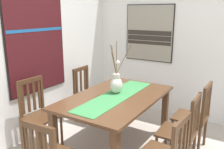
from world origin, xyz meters
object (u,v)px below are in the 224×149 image
object	(u,v)px
chair_4	(195,115)
painting_on_back_wall	(37,46)
centerpiece_vase	(116,84)
chair_2	(38,113)
painting_on_side_wall	(149,33)
dining_table	(116,104)
chair_0	(182,131)
chair_3	(88,93)

from	to	relation	value
chair_4	painting_on_back_wall	world-z (taller)	painting_on_back_wall
centerpiece_vase	chair_2	size ratio (longest dim) A/B	0.75
chair_2	centerpiece_vase	bearing A→B (deg)	-54.74
chair_2	painting_on_side_wall	distance (m)	2.38
dining_table	chair_0	xyz separation A→B (m)	(0.02, -0.89, -0.16)
chair_2	chair_4	distance (m)	2.13
chair_2	chair_3	bearing A→B (deg)	-2.43
chair_2	painting_on_side_wall	xyz separation A→B (m)	(2.05, -0.72, 0.97)
centerpiece_vase	painting_on_back_wall	size ratio (longest dim) A/B	0.53
dining_table	chair_0	world-z (taller)	chair_0
centerpiece_vase	chair_4	size ratio (longest dim) A/B	0.77
centerpiece_vase	chair_4	distance (m)	1.14
chair_3	painting_on_back_wall	world-z (taller)	painting_on_back_wall
chair_2	chair_4	world-z (taller)	chair_2
chair_0	chair_4	bearing A→B (deg)	-2.62
chair_0	chair_4	xyz separation A→B (m)	(0.52, -0.02, 0.00)
painting_on_side_wall	chair_0	bearing A→B (deg)	-143.82
painting_on_side_wall	chair_2	bearing A→B (deg)	160.75
chair_2	chair_3	distance (m)	1.05
chair_4	painting_on_side_wall	size ratio (longest dim) A/B	0.93
dining_table	painting_on_back_wall	world-z (taller)	painting_on_back_wall
centerpiece_vase	chair_4	bearing A→B (deg)	-65.83
centerpiece_vase	painting_on_back_wall	bearing A→B (deg)	104.22
chair_3	painting_on_back_wall	distance (m)	1.20
painting_on_back_wall	painting_on_side_wall	xyz separation A→B (m)	(1.73, -1.02, 0.10)
dining_table	chair_2	size ratio (longest dim) A/B	1.69
painting_on_back_wall	chair_4	bearing A→B (deg)	-71.12
chair_2	chair_3	size ratio (longest dim) A/B	1.04
chair_4	chair_0	bearing A→B (deg)	177.38
dining_table	chair_0	bearing A→B (deg)	-88.97
chair_2	painting_on_back_wall	size ratio (longest dim) A/B	0.71
chair_0	painting_on_back_wall	xyz separation A→B (m)	(-0.22, 2.13, 0.87)
chair_2	painting_on_back_wall	world-z (taller)	painting_on_back_wall
chair_2	painting_on_back_wall	distance (m)	0.97
dining_table	painting_on_back_wall	distance (m)	1.44
chair_3	painting_on_side_wall	size ratio (longest dim) A/B	0.91
centerpiece_vase	chair_3	xyz separation A→B (m)	(0.43, 0.83, -0.41)
chair_0	chair_2	xyz separation A→B (m)	(-0.54, 1.83, 0.01)
chair_2	chair_4	size ratio (longest dim) A/B	1.02
chair_3	chair_0	bearing A→B (deg)	-106.08
chair_0	painting_on_back_wall	size ratio (longest dim) A/B	0.69
dining_table	painting_on_side_wall	bearing A→B (deg)	7.97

